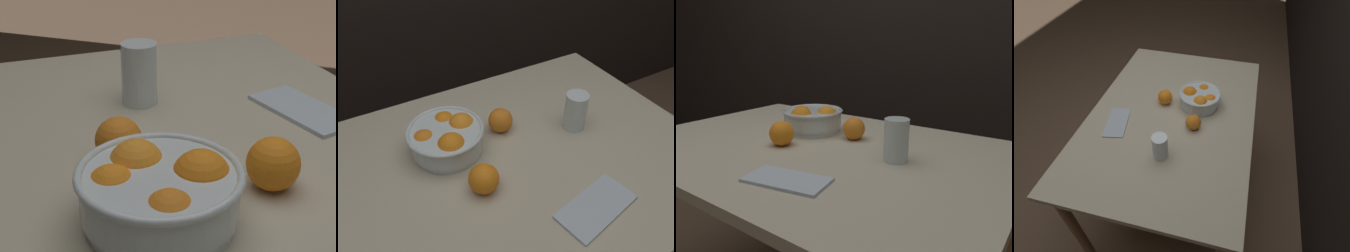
{
  "view_description": "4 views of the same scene",
  "coord_description": "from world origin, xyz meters",
  "views": [
    {
      "loc": [
        -0.7,
        0.33,
        1.18
      ],
      "look_at": [
        0.06,
        0.05,
        0.78
      ],
      "focal_mm": 60.0,
      "sensor_mm": 36.0,
      "label": 1
    },
    {
      "loc": [
        -0.31,
        -0.58,
        1.41
      ],
      "look_at": [
        0.08,
        0.1,
        0.76
      ],
      "focal_mm": 35.0,
      "sensor_mm": 36.0,
      "label": 2
    },
    {
      "loc": [
        0.69,
        -0.77,
        1.06
      ],
      "look_at": [
        0.07,
        0.07,
        0.79
      ],
      "focal_mm": 35.0,
      "sensor_mm": 36.0,
      "label": 3
    },
    {
      "loc": [
        0.99,
        0.31,
        1.67
      ],
      "look_at": [
        0.11,
        0.08,
        0.76
      ],
      "focal_mm": 28.0,
      "sensor_mm": 36.0,
      "label": 4
    }
  ],
  "objects": [
    {
      "name": "orange_loose_front",
      "position": [
        0.07,
        0.13,
        0.76
      ],
      "size": [
        0.08,
        0.08,
        0.08
      ],
      "primitive_type": "sphere",
      "color": "orange",
      "rests_on": "dining_table"
    },
    {
      "name": "juice_glass",
      "position": [
        0.29,
        0.03,
        0.78
      ],
      "size": [
        0.07,
        0.07,
        0.12
      ],
      "color": "#F4A314",
      "rests_on": "dining_table"
    },
    {
      "name": "ground_plane",
      "position": [
        0.0,
        0.0,
        0.0
      ],
      "size": [
        12.0,
        12.0,
        0.0
      ],
      "primitive_type": "plane",
      "color": "brown"
    },
    {
      "name": "orange_loose_near_bowl",
      "position": [
        -0.08,
        -0.06,
        0.77
      ],
      "size": [
        0.08,
        0.08,
        0.08
      ],
      "primitive_type": "sphere",
      "color": "orange",
      "rests_on": "dining_table"
    },
    {
      "name": "dining_table",
      "position": [
        0.0,
        0.0,
        0.65
      ],
      "size": [
        1.25,
        0.86,
        0.73
      ],
      "color": "#B7AD93",
      "rests_on": "ground_plane"
    },
    {
      "name": "fruit_bowl",
      "position": [
        -0.11,
        0.13,
        0.78
      ],
      "size": [
        0.23,
        0.23,
        0.1
      ],
      "color": "silver",
      "rests_on": "dining_table"
    },
    {
      "name": "napkin",
      "position": [
        0.14,
        -0.26,
        0.73
      ],
      "size": [
        0.23,
        0.14,
        0.01
      ],
      "primitive_type": "cube",
      "rotation": [
        0.0,
        0.0,
        0.2
      ],
      "color": "silver",
      "rests_on": "dining_table"
    }
  ]
}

